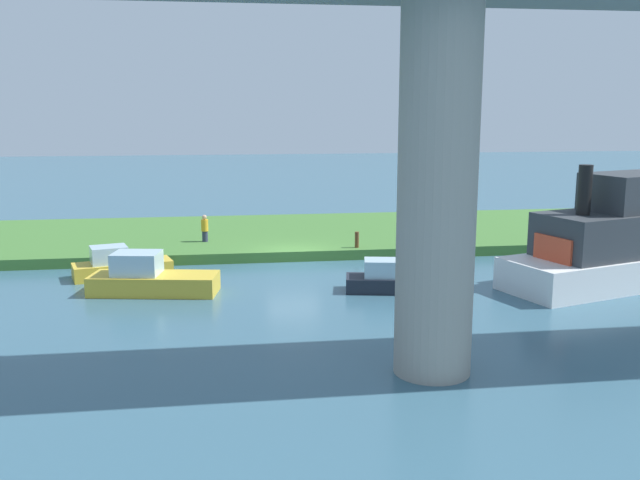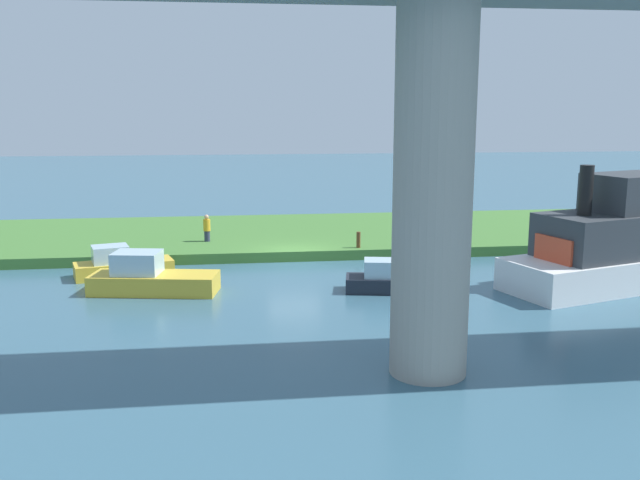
# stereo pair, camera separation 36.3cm
# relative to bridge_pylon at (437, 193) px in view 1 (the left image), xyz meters

# --- Properties ---
(ground_plane) EXTENTS (160.00, 160.00, 0.00)m
(ground_plane) POSITION_rel_bridge_pylon_xyz_m (2.37, -14.66, -5.04)
(ground_plane) COLOR #386075
(grassy_bank) EXTENTS (80.00, 12.00, 0.50)m
(grassy_bank) POSITION_rel_bridge_pylon_xyz_m (2.37, -20.66, -4.79)
(grassy_bank) COLOR #427533
(grassy_bank) RESTS_ON ground
(bridge_pylon) EXTENTS (2.13, 2.13, 10.08)m
(bridge_pylon) POSITION_rel_bridge_pylon_xyz_m (0.00, 0.00, 0.00)
(bridge_pylon) COLOR #9E998E
(bridge_pylon) RESTS_ON ground
(person_on_bank) EXTENTS (0.50, 0.50, 1.39)m
(person_on_bank) POSITION_rel_bridge_pylon_xyz_m (6.60, -17.92, -3.84)
(person_on_bank) COLOR #2D334C
(person_on_bank) RESTS_ON grassy_bank
(mooring_post) EXTENTS (0.20, 0.20, 0.78)m
(mooring_post) POSITION_rel_bridge_pylon_xyz_m (-0.86, -15.28, -4.15)
(mooring_post) COLOR brown
(mooring_post) RESTS_ON grassy_bank
(skiff_small) EXTENTS (10.47, 6.17, 5.08)m
(skiff_small) POSITION_rel_bridge_pylon_xyz_m (-10.79, -8.57, -3.16)
(skiff_small) COLOR white
(skiff_small) RESTS_ON ground
(motorboat_white) EXTENTS (5.23, 2.63, 1.66)m
(motorboat_white) POSITION_rel_bridge_pylon_xyz_m (8.61, -9.77, -4.45)
(motorboat_white) COLOR gold
(motorboat_white) RESTS_ON ground
(riverboat_paddlewheel) EXTENTS (4.42, 2.57, 1.39)m
(riverboat_paddlewheel) POSITION_rel_bridge_pylon_xyz_m (10.21, -12.80, -4.54)
(riverboat_paddlewheel) COLOR gold
(riverboat_paddlewheel) RESTS_ON ground
(houseboat_blue) EXTENTS (4.08, 2.10, 1.30)m
(houseboat_blue) POSITION_rel_bridge_pylon_xyz_m (-0.99, -8.72, -4.58)
(houseboat_blue) COLOR #1E232D
(houseboat_blue) RESTS_ON ground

